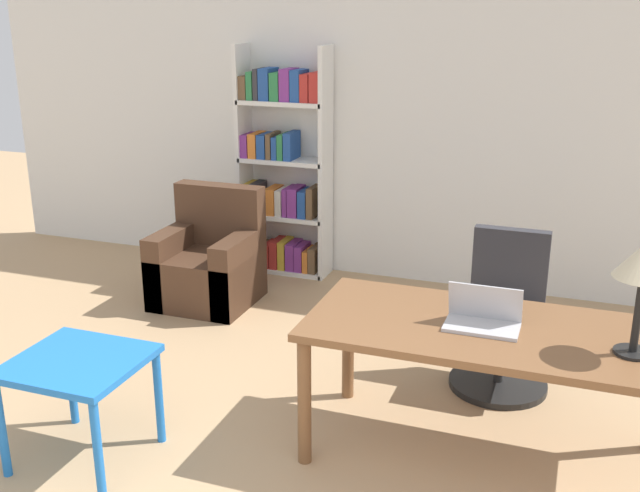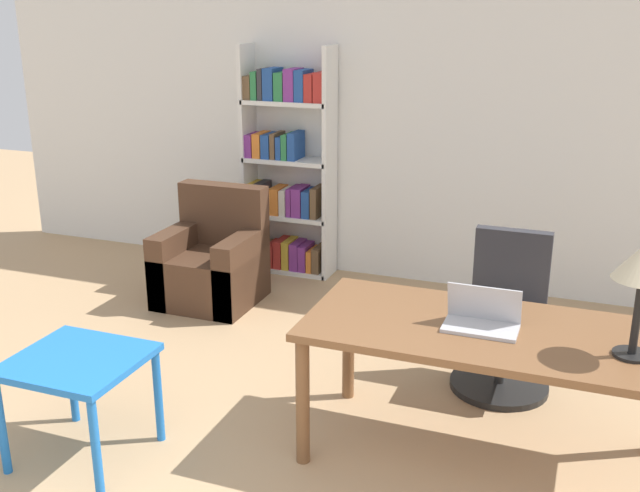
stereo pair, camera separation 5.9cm
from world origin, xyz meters
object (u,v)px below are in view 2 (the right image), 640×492
desk (486,344)px  bookshelf (286,173)px  armchair (212,265)px  office_chair (505,322)px  laptop (482,319)px  side_table_blue (78,372)px

desk → bookshelf: 3.06m
armchair → desk: bearing=-31.7°
desk → office_chair: (-0.00, 0.84, -0.23)m
laptop → armchair: size_ratio=0.40×
desk → office_chair: 0.87m
armchair → bookshelf: bookshelf is taller
office_chair → laptop: bearing=-91.7°
side_table_blue → armchair: bearing=101.1°
desk → side_table_blue: 2.03m
laptop → side_table_blue: bearing=-159.6°
bookshelf → armchair: bearing=-107.9°
laptop → office_chair: size_ratio=0.38×
laptop → side_table_blue: 2.01m
armchair → bookshelf: size_ratio=0.46×
desk → office_chair: size_ratio=1.87×
office_chair → side_table_blue: 2.44m
office_chair → side_table_blue: (-1.89, -1.54, 0.07)m
armchair → office_chair: bearing=-14.3°
desk → laptop: 0.14m
desk → office_chair: office_chair is taller
desk → laptop: size_ratio=4.97×
desk → side_table_blue: desk is taller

